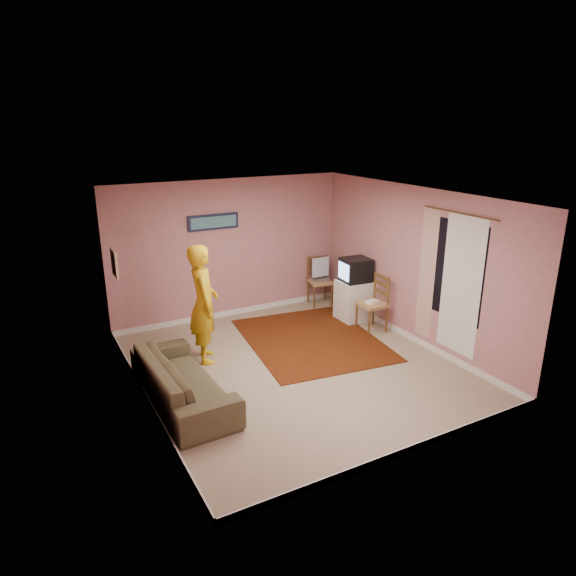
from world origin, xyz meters
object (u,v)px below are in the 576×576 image
tv_cabinet (354,300)px  chair_b (373,297)px  crt_tv (355,270)px  chair_a (320,276)px  sofa (183,380)px  person (204,304)px

tv_cabinet → chair_b: chair_b is taller
crt_tv → chair_b: 0.69m
chair_a → chair_b: chair_b is taller
chair_b → sofa: 3.80m
crt_tv → chair_a: crt_tv is taller
sofa → crt_tv: bearing=-72.1°
tv_cabinet → chair_b: size_ratio=1.36×
tv_cabinet → chair_a: size_ratio=1.42×
chair_a → person: size_ratio=0.29×
tv_cabinet → crt_tv: 0.59m
tv_cabinet → chair_a: chair_a is taller
tv_cabinet → sofa: 3.99m
tv_cabinet → chair_a: 1.04m
chair_b → chair_a: bearing=-175.2°
tv_cabinet → crt_tv: bearing=175.6°
tv_cabinet → crt_tv: size_ratio=1.39×
chair_b → sofa: (-3.71, -0.76, -0.31)m
crt_tv → chair_b: crt_tv is taller
tv_cabinet → person: bearing=-174.5°
chair_a → person: person is taller
tv_cabinet → person: size_ratio=0.40×
tv_cabinet → sofa: tv_cabinet is taller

